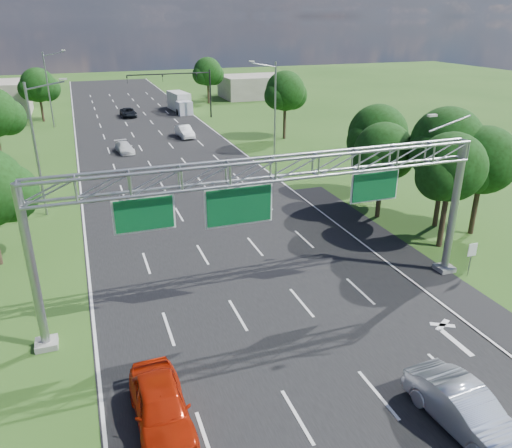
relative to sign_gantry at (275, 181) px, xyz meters
name	(u,v)px	position (x,y,z in m)	size (l,w,h in m)	color
ground	(192,198)	(-0.33, 18.00, -6.89)	(220.00, 220.00, 0.00)	#274D17
road	(192,198)	(-0.33, 18.00, -6.89)	(18.00, 180.00, 0.02)	black
road_flare	(406,260)	(9.87, 2.00, -6.89)	(3.00, 30.00, 0.02)	black
sign_gantry	(275,181)	(0.00, 0.00, 0.00)	(23.50, 1.00, 9.56)	gray
regulatory_sign	(472,253)	(12.07, -1.02, -5.38)	(0.60, 0.08, 2.10)	gray
traffic_signal	(187,83)	(7.15, 53.00, -1.72)	(12.21, 0.24, 7.00)	black
streetlight_l_near	(38,144)	(-11.63, 18.00, -1.31)	(2.97, 0.22, 10.16)	gray
streetlight_l_far	(49,86)	(-11.63, 53.00, -1.31)	(2.97, 0.22, 10.16)	gray
streetlight_r_mid	(273,106)	(10.97, 28.00, -1.31)	(2.97, 0.22, 10.16)	gray
tree_cluster_right	(426,152)	(14.47, 7.19, -1.58)	(9.91, 14.60, 8.68)	#2D2116
tree_verge_lc	(39,87)	(-13.25, 58.04, -1.92)	(5.76, 4.80, 7.62)	#2D2116
tree_verge_rd	(286,93)	(15.75, 36.04, -1.26)	(5.76, 4.80, 8.28)	#2D2116
tree_verge_re	(208,73)	(13.75, 66.04, -1.70)	(5.76, 4.80, 7.84)	#2D2116
building_right	(254,86)	(23.67, 70.00, -4.89)	(12.00, 9.00, 4.00)	gray
red_coupe	(161,406)	(-7.07, -6.61, -6.04)	(2.01, 4.99, 1.70)	#B52008
silver_sedan	(465,409)	(3.49, -10.52, -6.06)	(1.75, 5.02, 1.65)	silver
car_queue_a	(124,148)	(-4.05, 35.52, -6.31)	(1.63, 4.00, 1.16)	silver
car_queue_b	(128,113)	(-1.18, 57.64, -6.25)	(2.14, 4.63, 1.29)	black
car_queue_d	(185,132)	(4.00, 40.93, -6.16)	(1.54, 4.43, 1.46)	white
box_truck	(180,103)	(7.26, 59.47, -5.47)	(2.96, 8.07, 2.97)	silver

